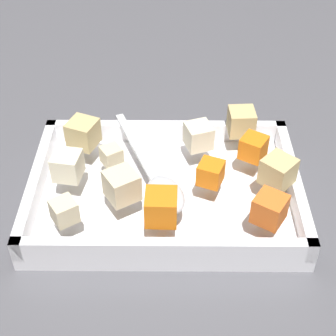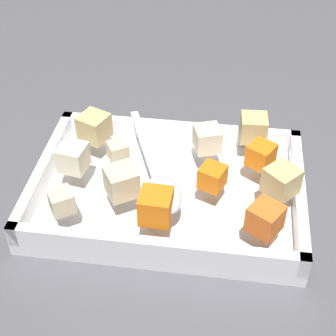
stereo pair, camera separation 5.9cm
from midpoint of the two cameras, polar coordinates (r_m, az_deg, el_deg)
name	(u,v)px [view 2 (the right image)]	position (r m, az deg, el deg)	size (l,w,h in m)	color
ground_plane	(172,207)	(0.62, 3.20, -4.50)	(4.00, 4.00, 0.00)	#4C4C51
baking_dish	(168,192)	(0.62, 2.74, -2.84)	(0.32, 0.22, 0.04)	silver
carrot_chunk_back_center	(212,178)	(0.58, 7.89, -1.20)	(0.03, 0.03, 0.03)	orange
carrot_chunk_far_right	(156,206)	(0.53, 1.79, -4.43)	(0.03, 0.03, 0.03)	orange
carrot_chunk_heap_top	(265,218)	(0.54, 13.89, -5.63)	(0.03, 0.03, 0.03)	orange
carrot_chunk_front_center	(261,155)	(0.62, 13.03, 1.32)	(0.03, 0.03, 0.03)	orange
potato_chunk_heap_side	(62,201)	(0.55, -8.80, -3.84)	(0.02, 0.02, 0.02)	beige
potato_chunk_under_handle	(281,182)	(0.58, 15.37, -1.61)	(0.03, 0.03, 0.03)	tan
potato_chunk_corner_sw	(121,182)	(0.56, -2.24, -1.65)	(0.03, 0.03, 0.03)	beige
potato_chunk_near_right	(118,151)	(0.61, -2.87, 1.78)	(0.02, 0.02, 0.02)	beige
potato_chunk_rim_edge	(73,157)	(0.60, -7.81, 1.06)	(0.03, 0.03, 0.03)	beige
potato_chunk_corner_nw	(94,127)	(0.64, -5.66, 4.47)	(0.03, 0.03, 0.03)	tan
potato_chunk_far_left	(207,139)	(0.63, 7.09, 3.15)	(0.03, 0.03, 0.03)	beige
potato_chunk_mid_right	(253,128)	(0.65, 12.08, 4.29)	(0.03, 0.03, 0.03)	tan
serving_spoon	(161,187)	(0.57, 2.18, -2.25)	(0.10, 0.20, 0.02)	silver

